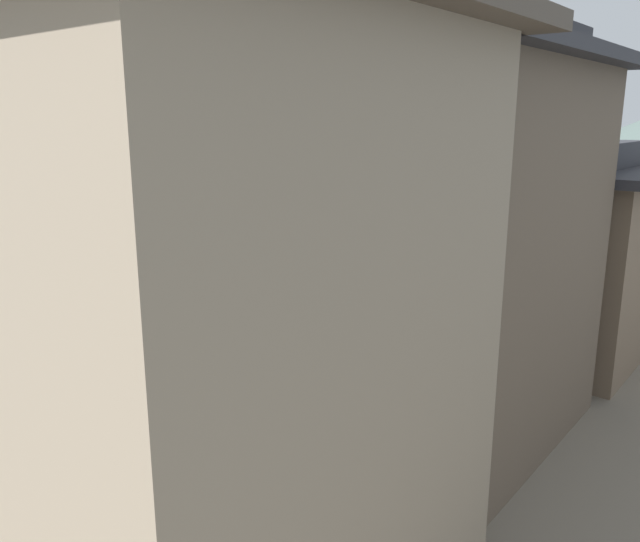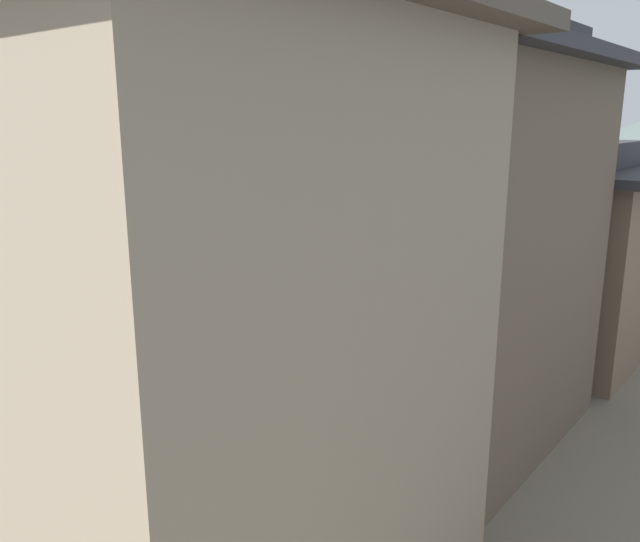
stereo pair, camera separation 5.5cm
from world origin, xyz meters
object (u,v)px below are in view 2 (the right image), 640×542
object	(u,v)px
boat_midriver_drifting	(621,218)
boat_moored_second	(539,264)
boat_moored_far	(250,390)
house_waterfront_nearest	(208,324)
house_waterfront_second	(445,242)
boat_moored_nearest	(433,315)
boat_moored_third	(583,240)
house_waterfront_tall	(555,253)

from	to	relation	value
boat_midriver_drifting	boat_moored_second	bearing A→B (deg)	-87.86
boat_moored_far	house_waterfront_nearest	distance (m)	9.99
boat_midriver_drifting	house_waterfront_nearest	size ratio (longest dim) A/B	0.47
boat_moored_far	house_waterfront_second	distance (m)	7.41
boat_moored_nearest	boat_moored_far	world-z (taller)	boat_moored_far
house_waterfront_nearest	house_waterfront_second	bearing A→B (deg)	92.41
house_waterfront_nearest	house_waterfront_second	xyz separation A→B (m)	(-0.28, 6.64, -0.01)
boat_moored_third	house_waterfront_tall	bearing A→B (deg)	-75.77
boat_moored_second	boat_moored_third	distance (m)	8.56
boat_moored_second	boat_moored_far	world-z (taller)	boat_moored_far
boat_moored_far	house_waterfront_tall	xyz separation A→B (m)	(5.75, 6.73, 3.55)
house_waterfront_tall	boat_midriver_drifting	bearing A→B (deg)	100.50
boat_moored_nearest	boat_moored_second	world-z (taller)	boat_moored_second
boat_moored_nearest	house_waterfront_nearest	distance (m)	17.78
boat_moored_nearest	house_waterfront_second	world-z (taller)	house_waterfront_second
boat_moored_third	boat_moored_far	size ratio (longest dim) A/B	1.03
boat_moored_nearest	boat_moored_second	size ratio (longest dim) A/B	1.26
boat_moored_third	boat_moored_far	distance (m)	29.46
boat_moored_third	house_waterfront_second	size ratio (longest dim) A/B	0.55
boat_moored_nearest	house_waterfront_tall	world-z (taller)	house_waterfront_tall
house_waterfront_nearest	house_waterfront_second	size ratio (longest dim) A/B	1.00
boat_moored_far	boat_moored_second	bearing A→B (deg)	89.04
boat_moored_far	house_waterfront_tall	world-z (taller)	house_waterfront_tall
boat_moored_third	house_waterfront_tall	size ratio (longest dim) A/B	0.79
boat_moored_second	boat_moored_third	world-z (taller)	boat_moored_third
boat_moored_nearest	boat_midriver_drifting	size ratio (longest dim) A/B	1.29
house_waterfront_tall	boat_moored_far	bearing A→B (deg)	-130.51
boat_moored_nearest	boat_moored_second	distance (m)	11.23
boat_moored_nearest	house_waterfront_nearest	xyz separation A→B (m)	(5.56, -16.13, 5.00)
boat_moored_far	house_waterfront_second	bearing A→B (deg)	1.93
boat_moored_nearest	boat_moored_far	size ratio (longest dim) A/B	1.12
boat_moored_second	boat_moored_far	xyz separation A→B (m)	(-0.35, -20.90, 0.14)
boat_moored_second	boat_moored_far	bearing A→B (deg)	-90.96
boat_moored_third	boat_midriver_drifting	xyz separation A→B (m)	(-0.34, 10.20, 0.12)
boat_moored_second	house_waterfront_nearest	bearing A→B (deg)	-78.54
boat_moored_third	house_waterfront_second	xyz separation A→B (m)	(5.63, -29.27, 4.96)
boat_moored_far	boat_midriver_drifting	bearing A→B (deg)	90.51
boat_moored_nearest	boat_midriver_drifting	distance (m)	29.99
boat_moored_second	boat_midriver_drifting	world-z (taller)	boat_midriver_drifting
boat_moored_third	house_waterfront_second	distance (m)	30.22
boat_moored_nearest	house_waterfront_tall	size ratio (longest dim) A/B	0.85
house_waterfront_second	house_waterfront_tall	size ratio (longest dim) A/B	1.42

